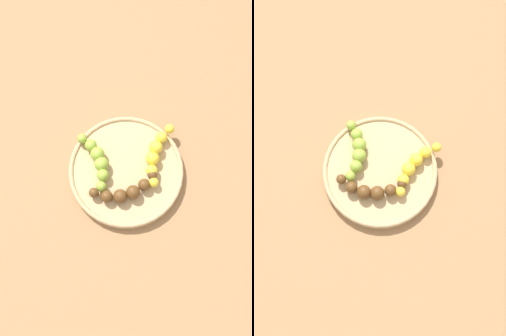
% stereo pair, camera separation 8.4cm
% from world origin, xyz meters
% --- Properties ---
extents(ground_plane, '(2.40, 2.40, 0.00)m').
position_xyz_m(ground_plane, '(0.00, 0.00, 0.00)').
color(ground_plane, '#936D47').
extents(fruit_bowl, '(0.24, 0.24, 0.02)m').
position_xyz_m(fruit_bowl, '(0.00, 0.00, 0.01)').
color(fruit_bowl, tan).
rests_on(fruit_bowl, ground_plane).
extents(banana_yellow, '(0.13, 0.07, 0.03)m').
position_xyz_m(banana_yellow, '(-0.02, 0.07, 0.03)').
color(banana_yellow, yellow).
rests_on(banana_yellow, fruit_bowl).
extents(banana_green, '(0.13, 0.06, 0.03)m').
position_xyz_m(banana_green, '(-0.02, -0.06, 0.03)').
color(banana_green, '#8CAD38').
rests_on(banana_green, fruit_bowl).
extents(banana_overripe, '(0.06, 0.14, 0.03)m').
position_xyz_m(banana_overripe, '(0.05, -0.01, 0.03)').
color(banana_overripe, '#593819').
rests_on(banana_overripe, fruit_bowl).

